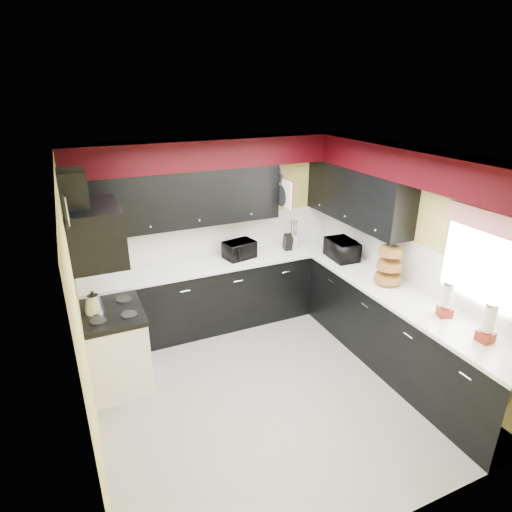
{
  "coord_description": "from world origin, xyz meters",
  "views": [
    {
      "loc": [
        -1.73,
        -3.44,
        3.13
      ],
      "look_at": [
        0.18,
        0.81,
        1.23
      ],
      "focal_mm": 30.0,
      "sensor_mm": 36.0,
      "label": 1
    }
  ],
  "objects_px": {
    "microwave": "(342,249)",
    "utensil_crock": "(293,241)",
    "knife_block": "(288,243)",
    "kettle": "(94,304)",
    "toaster_oven": "(240,250)"
  },
  "relations": [
    {
      "from": "utensil_crock",
      "to": "toaster_oven",
      "type": "bearing_deg",
      "value": -175.81
    },
    {
      "from": "microwave",
      "to": "utensil_crock",
      "type": "xyz_separation_m",
      "value": [
        -0.38,
        0.64,
        -0.04
      ]
    },
    {
      "from": "toaster_oven",
      "to": "kettle",
      "type": "relative_size",
      "value": 1.91
    },
    {
      "from": "toaster_oven",
      "to": "knife_block",
      "type": "bearing_deg",
      "value": -12.77
    },
    {
      "from": "toaster_oven",
      "to": "knife_block",
      "type": "xyz_separation_m",
      "value": [
        0.72,
        -0.01,
        -0.0
      ]
    },
    {
      "from": "utensil_crock",
      "to": "kettle",
      "type": "xyz_separation_m",
      "value": [
        -2.76,
        -0.76,
        -0.01
      ]
    },
    {
      "from": "toaster_oven",
      "to": "knife_block",
      "type": "distance_m",
      "value": 0.72
    },
    {
      "from": "utensil_crock",
      "to": "knife_block",
      "type": "bearing_deg",
      "value": -151.18
    },
    {
      "from": "toaster_oven",
      "to": "kettle",
      "type": "xyz_separation_m",
      "value": [
        -1.91,
        -0.7,
        -0.04
      ]
    },
    {
      "from": "utensil_crock",
      "to": "microwave",
      "type": "bearing_deg",
      "value": -59.2
    },
    {
      "from": "knife_block",
      "to": "kettle",
      "type": "height_order",
      "value": "knife_block"
    },
    {
      "from": "microwave",
      "to": "utensil_crock",
      "type": "height_order",
      "value": "microwave"
    },
    {
      "from": "microwave",
      "to": "kettle",
      "type": "distance_m",
      "value": 3.15
    },
    {
      "from": "kettle",
      "to": "utensil_crock",
      "type": "bearing_deg",
      "value": 15.47
    },
    {
      "from": "knife_block",
      "to": "toaster_oven",
      "type": "bearing_deg",
      "value": -170.08
    }
  ]
}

